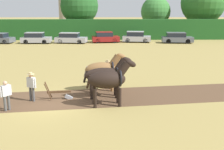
{
  "coord_description": "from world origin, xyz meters",
  "views": [
    {
      "loc": [
        3.03,
        -14.7,
        5.22
      ],
      "look_at": [
        3.33,
        2.01,
        1.1
      ],
      "focal_mm": 45.0,
      "sensor_mm": 36.0,
      "label": 1
    }
  ],
  "objects_px": {
    "farmer_onlooker_left": "(6,94)",
    "draft_horse_trail_left": "(103,69)",
    "farmer_beside_team": "(108,70)",
    "plow": "(61,94)",
    "parked_car_right": "(177,38)",
    "tree_center": "(156,12)",
    "tree_center_left": "(79,6)",
    "parked_car_center_left": "(71,38)",
    "tree_center_right": "(203,3)",
    "farmer_at_plow": "(31,85)",
    "parked_car_left": "(36,38)",
    "draft_horse_lead_right": "(106,75)",
    "parked_car_center_right": "(136,37)",
    "draft_horse_lead_left": "(109,79)"
  },
  "relations": [
    {
      "from": "parked_car_left",
      "to": "parked_car_center_left",
      "type": "relative_size",
      "value": 0.9
    },
    {
      "from": "farmer_at_plow",
      "to": "farmer_beside_team",
      "type": "distance_m",
      "value": 5.54
    },
    {
      "from": "tree_center_right",
      "to": "tree_center",
      "type": "bearing_deg",
      "value": 170.36
    },
    {
      "from": "farmer_onlooker_left",
      "to": "farmer_beside_team",
      "type": "bearing_deg",
      "value": 84.13
    },
    {
      "from": "plow",
      "to": "parked_car_right",
      "type": "bearing_deg",
      "value": 55.68
    },
    {
      "from": "draft_horse_trail_left",
      "to": "parked_car_right",
      "type": "relative_size",
      "value": 0.6
    },
    {
      "from": "draft_horse_lead_left",
      "to": "farmer_at_plow",
      "type": "xyz_separation_m",
      "value": [
        -4.32,
        0.78,
        -0.49
      ]
    },
    {
      "from": "draft_horse_lead_left",
      "to": "farmer_onlooker_left",
      "type": "height_order",
      "value": "draft_horse_lead_left"
    },
    {
      "from": "draft_horse_lead_left",
      "to": "tree_center_left",
      "type": "bearing_deg",
      "value": 90.54
    },
    {
      "from": "draft_horse_lead_left",
      "to": "plow",
      "type": "height_order",
      "value": "draft_horse_lead_left"
    },
    {
      "from": "tree_center",
      "to": "farmer_beside_team",
      "type": "relative_size",
      "value": 4.12
    },
    {
      "from": "farmer_at_plow",
      "to": "plow",
      "type": "bearing_deg",
      "value": -53.12
    },
    {
      "from": "draft_horse_lead_left",
      "to": "parked_car_center_left",
      "type": "distance_m",
      "value": 26.65
    },
    {
      "from": "farmer_beside_team",
      "to": "parked_car_center_left",
      "type": "xyz_separation_m",
      "value": [
        -5.28,
        21.8,
        -0.24
      ]
    },
    {
      "from": "tree_center",
      "to": "parked_car_right",
      "type": "distance_m",
      "value": 11.03
    },
    {
      "from": "draft_horse_lead_right",
      "to": "parked_car_left",
      "type": "relative_size",
      "value": 0.69
    },
    {
      "from": "farmer_at_plow",
      "to": "parked_car_center_left",
      "type": "relative_size",
      "value": 0.35
    },
    {
      "from": "plow",
      "to": "parked_car_left",
      "type": "distance_m",
      "value": 26.06
    },
    {
      "from": "tree_center_right",
      "to": "farmer_at_plow",
      "type": "xyz_separation_m",
      "value": [
        -20.75,
        -34.26,
        -4.83
      ]
    },
    {
      "from": "plow",
      "to": "farmer_onlooker_left",
      "type": "bearing_deg",
      "value": -152.56
    },
    {
      "from": "tree_center_right",
      "to": "tree_center_left",
      "type": "bearing_deg",
      "value": -177.68
    },
    {
      "from": "farmer_beside_team",
      "to": "farmer_onlooker_left",
      "type": "height_order",
      "value": "farmer_beside_team"
    },
    {
      "from": "tree_center_left",
      "to": "tree_center",
      "type": "bearing_deg",
      "value": 9.41
    },
    {
      "from": "farmer_onlooker_left",
      "to": "draft_horse_trail_left",
      "type": "bearing_deg",
      "value": 75.57
    },
    {
      "from": "draft_horse_lead_right",
      "to": "farmer_beside_team",
      "type": "height_order",
      "value": "draft_horse_lead_right"
    },
    {
      "from": "draft_horse_lead_right",
      "to": "parked_car_center_left",
      "type": "relative_size",
      "value": 0.63
    },
    {
      "from": "tree_center_left",
      "to": "parked_car_center_right",
      "type": "distance_m",
      "value": 12.28
    },
    {
      "from": "draft_horse_trail_left",
      "to": "parked_car_center_right",
      "type": "height_order",
      "value": "draft_horse_trail_left"
    },
    {
      "from": "farmer_at_plow",
      "to": "farmer_onlooker_left",
      "type": "distance_m",
      "value": 1.72
    },
    {
      "from": "draft_horse_lead_right",
      "to": "parked_car_center_left",
      "type": "bearing_deg",
      "value": 94.47
    },
    {
      "from": "tree_center_left",
      "to": "parked_car_center_right",
      "type": "relative_size",
      "value": 1.96
    },
    {
      "from": "draft_horse_lead_left",
      "to": "farmer_beside_team",
      "type": "distance_m",
      "value": 4.32
    },
    {
      "from": "tree_center",
      "to": "draft_horse_lead_left",
      "type": "height_order",
      "value": "tree_center"
    },
    {
      "from": "tree_center",
      "to": "parked_car_center_right",
      "type": "bearing_deg",
      "value": -114.83
    },
    {
      "from": "draft_horse_lead_right",
      "to": "farmer_at_plow",
      "type": "distance_m",
      "value": 4.22
    },
    {
      "from": "tree_center_left",
      "to": "draft_horse_lead_left",
      "type": "relative_size",
      "value": 3.08
    },
    {
      "from": "draft_horse_trail_left",
      "to": "plow",
      "type": "height_order",
      "value": "draft_horse_trail_left"
    },
    {
      "from": "farmer_onlooker_left",
      "to": "tree_center",
      "type": "bearing_deg",
      "value": 109.94
    },
    {
      "from": "draft_horse_lead_left",
      "to": "parked_car_right",
      "type": "relative_size",
      "value": 0.6
    },
    {
      "from": "draft_horse_lead_right",
      "to": "draft_horse_trail_left",
      "type": "bearing_deg",
      "value": 90.37
    },
    {
      "from": "farmer_onlooker_left",
      "to": "parked_car_left",
      "type": "height_order",
      "value": "farmer_onlooker_left"
    },
    {
      "from": "farmer_beside_team",
      "to": "parked_car_center_right",
      "type": "xyz_separation_m",
      "value": [
        4.27,
        22.77,
        -0.2
      ]
    },
    {
      "from": "farmer_beside_team",
      "to": "parked_car_left",
      "type": "distance_m",
      "value": 23.99
    },
    {
      "from": "draft_horse_trail_left",
      "to": "parked_car_center_right",
      "type": "bearing_deg",
      "value": 72.01
    },
    {
      "from": "farmer_at_plow",
      "to": "farmer_onlooker_left",
      "type": "bearing_deg",
      "value": 175.33
    },
    {
      "from": "parked_car_center_right",
      "to": "parked_car_right",
      "type": "xyz_separation_m",
      "value": [
        5.78,
        -1.03,
        -0.02
      ]
    },
    {
      "from": "farmer_onlooker_left",
      "to": "parked_car_left",
      "type": "xyz_separation_m",
      "value": [
        -5.05,
        26.67,
        -0.15
      ]
    },
    {
      "from": "tree_center_left",
      "to": "parked_car_center_left",
      "type": "height_order",
      "value": "tree_center_left"
    },
    {
      "from": "tree_center_left",
      "to": "farmer_at_plow",
      "type": "xyz_separation_m",
      "value": [
        0.39,
        -33.41,
        -4.27
      ]
    },
    {
      "from": "tree_center",
      "to": "draft_horse_trail_left",
      "type": "height_order",
      "value": "tree_center"
    }
  ]
}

